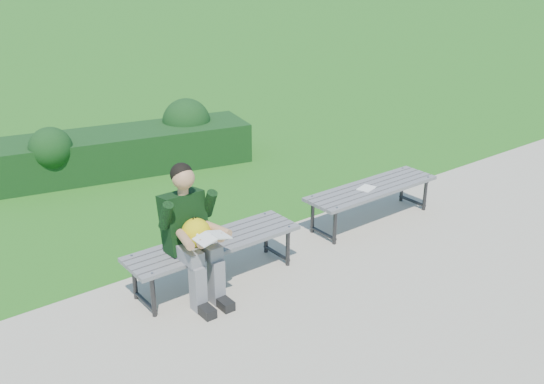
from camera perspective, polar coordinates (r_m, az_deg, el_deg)
ground at (r=7.06m, az=-1.95°, el=-4.39°), size 80.00×80.00×0.00m
walkway at (r=5.90m, az=8.20°, el=-10.29°), size 30.00×3.50×0.02m
hedge at (r=9.37m, az=-13.47°, el=4.20°), size 3.96×1.77×0.95m
bench_left at (r=6.01m, az=-5.45°, el=-5.06°), size 1.80×0.50×0.46m
bench_right at (r=7.40m, az=9.40°, el=0.12°), size 1.80×0.50×0.46m
seated_boy at (r=5.66m, az=-7.58°, el=-3.56°), size 0.56×0.76×1.31m
paper_sheet at (r=7.31m, az=8.88°, el=0.35°), size 0.26×0.21×0.01m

